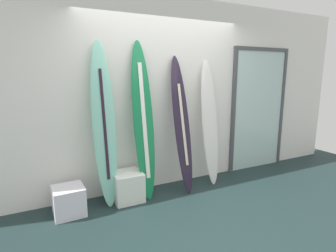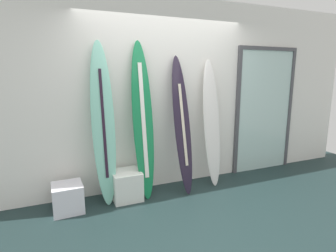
{
  "view_description": "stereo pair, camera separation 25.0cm",
  "coord_description": "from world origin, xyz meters",
  "px_view_note": "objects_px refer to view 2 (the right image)",
  "views": [
    {
      "loc": [
        -1.72,
        -2.4,
        1.71
      ],
      "look_at": [
        -0.06,
        0.95,
        0.98
      ],
      "focal_mm": 28.7,
      "sensor_mm": 36.0,
      "label": 1
    },
    {
      "loc": [
        -1.49,
        -2.5,
        1.71
      ],
      "look_at": [
        -0.06,
        0.95,
        0.98
      ],
      "focal_mm": 28.7,
      "sensor_mm": 36.0,
      "label": 2
    }
  ],
  "objects_px": {
    "surfboard_seafoam": "(103,124)",
    "glass_door": "(264,108)",
    "surfboard_emerald": "(143,121)",
    "display_block_center": "(126,185)",
    "display_block_left": "(68,198)",
    "surfboard_ivory": "(212,123)",
    "surfboard_charcoal": "(182,126)"
  },
  "relations": [
    {
      "from": "surfboard_seafoam",
      "to": "surfboard_ivory",
      "type": "xyz_separation_m",
      "value": [
        1.63,
        -0.01,
        -0.11
      ]
    },
    {
      "from": "display_block_center",
      "to": "surfboard_ivory",
      "type": "bearing_deg",
      "value": 2.11
    },
    {
      "from": "surfboard_charcoal",
      "to": "display_block_left",
      "type": "xyz_separation_m",
      "value": [
        -1.61,
        -0.04,
        -0.8
      ]
    },
    {
      "from": "surfboard_charcoal",
      "to": "surfboard_seafoam",
      "type": "bearing_deg",
      "value": 176.81
    },
    {
      "from": "glass_door",
      "to": "surfboard_emerald",
      "type": "bearing_deg",
      "value": -174.79
    },
    {
      "from": "surfboard_emerald",
      "to": "display_block_left",
      "type": "height_order",
      "value": "surfboard_emerald"
    },
    {
      "from": "surfboard_ivory",
      "to": "display_block_center",
      "type": "bearing_deg",
      "value": -177.89
    },
    {
      "from": "surfboard_ivory",
      "to": "glass_door",
      "type": "bearing_deg",
      "value": 9.62
    },
    {
      "from": "surfboard_ivory",
      "to": "display_block_center",
      "type": "relative_size",
      "value": 4.85
    },
    {
      "from": "surfboard_seafoam",
      "to": "surfboard_charcoal",
      "type": "height_order",
      "value": "surfboard_seafoam"
    },
    {
      "from": "surfboard_emerald",
      "to": "display_block_center",
      "type": "bearing_deg",
      "value": -170.64
    },
    {
      "from": "surfboard_seafoam",
      "to": "surfboard_charcoal",
      "type": "distance_m",
      "value": 1.11
    },
    {
      "from": "surfboard_charcoal",
      "to": "glass_door",
      "type": "relative_size",
      "value": 0.92
    },
    {
      "from": "surfboard_charcoal",
      "to": "surfboard_ivory",
      "type": "relative_size",
      "value": 1.03
    },
    {
      "from": "surfboard_seafoam",
      "to": "surfboard_emerald",
      "type": "xyz_separation_m",
      "value": [
        0.53,
        -0.01,
        -0.0
      ]
    },
    {
      "from": "surfboard_emerald",
      "to": "display_block_center",
      "type": "relative_size",
      "value": 5.45
    },
    {
      "from": "surfboard_charcoal",
      "to": "glass_door",
      "type": "height_order",
      "value": "glass_door"
    },
    {
      "from": "display_block_center",
      "to": "glass_door",
      "type": "distance_m",
      "value": 2.73
    },
    {
      "from": "surfboard_seafoam",
      "to": "glass_door",
      "type": "relative_size",
      "value": 0.99
    },
    {
      "from": "display_block_left",
      "to": "glass_door",
      "type": "height_order",
      "value": "glass_door"
    },
    {
      "from": "surfboard_emerald",
      "to": "display_block_center",
      "type": "xyz_separation_m",
      "value": [
        -0.27,
        -0.04,
        -0.87
      ]
    },
    {
      "from": "display_block_left",
      "to": "display_block_center",
      "type": "relative_size",
      "value": 0.95
    },
    {
      "from": "surfboard_seafoam",
      "to": "glass_door",
      "type": "xyz_separation_m",
      "value": [
        2.83,
        0.2,
        0.04
      ]
    },
    {
      "from": "surfboard_seafoam",
      "to": "glass_door",
      "type": "distance_m",
      "value": 2.84
    },
    {
      "from": "surfboard_charcoal",
      "to": "surfboard_ivory",
      "type": "distance_m",
      "value": 0.53
    },
    {
      "from": "surfboard_charcoal",
      "to": "display_block_left",
      "type": "height_order",
      "value": "surfboard_charcoal"
    },
    {
      "from": "surfboard_emerald",
      "to": "display_block_center",
      "type": "height_order",
      "value": "surfboard_emerald"
    },
    {
      "from": "surfboard_emerald",
      "to": "surfboard_ivory",
      "type": "height_order",
      "value": "surfboard_emerald"
    },
    {
      "from": "display_block_left",
      "to": "surfboard_emerald",
      "type": "bearing_deg",
      "value": 5.22
    },
    {
      "from": "surfboard_charcoal",
      "to": "display_block_center",
      "type": "height_order",
      "value": "surfboard_charcoal"
    },
    {
      "from": "surfboard_seafoam",
      "to": "surfboard_charcoal",
      "type": "bearing_deg",
      "value": -3.19
    },
    {
      "from": "surfboard_emerald",
      "to": "surfboard_charcoal",
      "type": "bearing_deg",
      "value": -5.0
    }
  ]
}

